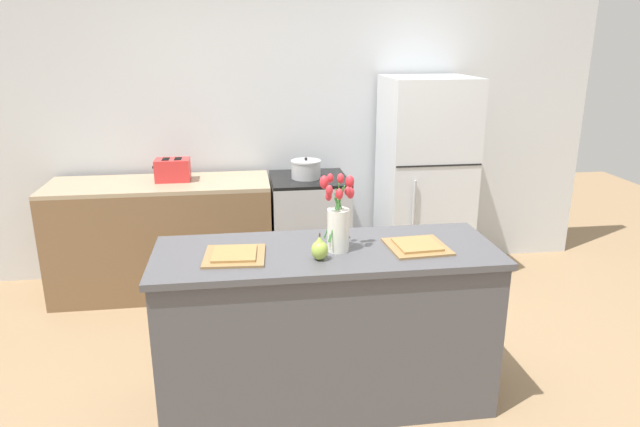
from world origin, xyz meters
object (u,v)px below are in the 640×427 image
at_px(flower_vase, 338,221).
at_px(stove_range, 309,231).
at_px(pear_figurine, 320,249).
at_px(toaster, 173,170).
at_px(plate_setting_right, 417,246).
at_px(plate_setting_left, 235,255).
at_px(refrigerator, 424,181).
at_px(cooking_pot, 306,169).

bearing_deg(flower_vase, stove_range, 88.46).
height_order(pear_figurine, toaster, toaster).
relative_size(pear_figurine, plate_setting_right, 0.43).
relative_size(pear_figurine, plate_setting_left, 0.43).
height_order(refrigerator, flower_vase, refrigerator).
distance_m(refrigerator, toaster, 2.01).
height_order(stove_range, pear_figurine, pear_figurine).
height_order(refrigerator, cooking_pot, refrigerator).
height_order(flower_vase, pear_figurine, flower_vase).
bearing_deg(toaster, refrigerator, -1.08).
xyz_separation_m(plate_setting_left, toaster, (-0.47, 1.68, 0.07)).
relative_size(refrigerator, pear_figurine, 11.89).
distance_m(pear_figurine, cooking_pot, 1.72).
xyz_separation_m(refrigerator, plate_setting_right, (-0.57, -1.64, 0.08)).
bearing_deg(toaster, cooking_pot, -3.27).
relative_size(plate_setting_left, cooking_pot, 1.37).
bearing_deg(refrigerator, toaster, 178.92).
relative_size(flower_vase, cooking_pot, 1.71).
distance_m(stove_range, refrigerator, 1.02).
bearing_deg(pear_figurine, plate_setting_right, 9.81).
relative_size(plate_setting_right, toaster, 1.15).
bearing_deg(refrigerator, plate_setting_left, -132.94).
bearing_deg(stove_range, plate_setting_left, -109.37).
bearing_deg(plate_setting_left, flower_vase, 2.22).
distance_m(stove_range, pear_figurine, 1.81).
relative_size(stove_range, plate_setting_left, 2.78).
bearing_deg(cooking_pot, flower_vase, -90.65).
bearing_deg(cooking_pot, plate_setting_left, -108.79).
height_order(plate_setting_left, cooking_pot, cooking_pot).
distance_m(refrigerator, flower_vase, 1.91).
bearing_deg(toaster, pear_figurine, -63.18).
bearing_deg(pear_figurine, refrigerator, 57.46).
relative_size(flower_vase, pear_figurine, 2.87).
height_order(stove_range, toaster, toaster).
xyz_separation_m(stove_range, plate_setting_right, (0.38, -1.64, 0.46)).
distance_m(pear_figurine, plate_setting_left, 0.43).
xyz_separation_m(flower_vase, cooking_pot, (0.02, 1.60, -0.09)).
height_order(plate_setting_left, toaster, toaster).
height_order(plate_setting_right, cooking_pot, cooking_pot).
relative_size(stove_range, plate_setting_right, 2.78).
bearing_deg(cooking_pot, plate_setting_right, -76.06).
relative_size(plate_setting_left, toaster, 1.15).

